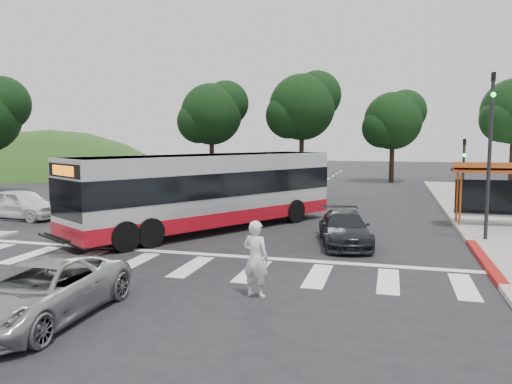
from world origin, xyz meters
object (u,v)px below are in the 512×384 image
(transit_bus, at_px, (210,192))
(silver_suv_south, at_px, (41,291))
(dark_sedan, at_px, (345,228))
(pedestrian, at_px, (256,259))

(transit_bus, bearing_deg, silver_suv_south, -57.43)
(dark_sedan, bearing_deg, pedestrian, -114.84)
(silver_suv_south, bearing_deg, pedestrian, 33.43)
(transit_bus, distance_m, dark_sedan, 6.30)
(pedestrian, relative_size, silver_suv_south, 0.42)
(pedestrian, xyz_separation_m, silver_suv_south, (-4.16, -2.85, -0.33))
(pedestrian, height_order, dark_sedan, pedestrian)
(transit_bus, relative_size, silver_suv_south, 2.72)
(pedestrian, xyz_separation_m, dark_sedan, (1.62, 6.89, -0.36))
(silver_suv_south, bearing_deg, transit_bus, 90.21)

